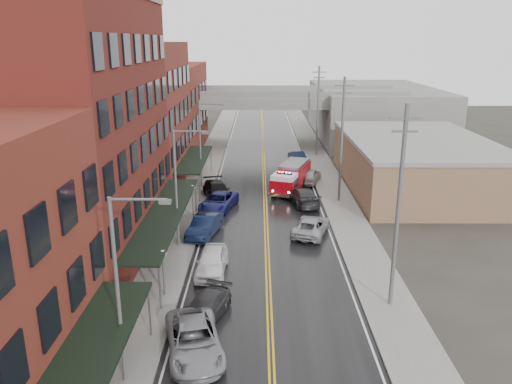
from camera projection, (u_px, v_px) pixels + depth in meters
name	position (u px, v px, depth m)	size (l,w,h in m)	color
road	(266.00, 219.00, 44.12)	(11.00, 160.00, 0.02)	black
sidewalk_left	(184.00, 218.00, 44.14)	(3.00, 160.00, 0.15)	slate
sidewalk_right	(348.00, 218.00, 44.06)	(3.00, 160.00, 0.15)	slate
curb_left	(202.00, 218.00, 44.13)	(0.30, 160.00, 0.15)	gray
curb_right	(330.00, 218.00, 44.07)	(0.30, 160.00, 0.15)	gray
brick_building_b	(78.00, 132.00, 34.87)	(9.00, 20.00, 18.00)	#531B15
brick_building_c	(138.00, 117.00, 52.04)	(9.00, 15.00, 15.00)	maroon
brick_building_far	(168.00, 109.00, 69.22)	(9.00, 20.00, 12.00)	maroon
tan_building	(415.00, 165.00, 52.87)	(14.00, 22.00, 5.00)	#876748
right_far_block	(373.00, 112.00, 81.11)	(18.00, 30.00, 8.00)	slate
awning_1	(165.00, 213.00, 36.59)	(2.60, 18.00, 3.09)	black
awning_2	(195.00, 159.00, 53.33)	(2.60, 13.00, 3.09)	black
globe_lamp_1	(163.00, 263.00, 30.09)	(0.44, 0.44, 3.12)	#59595B
globe_lamp_2	(193.00, 194.00, 43.48)	(0.44, 0.44, 3.12)	#59595B
street_lamp_0	(122.00, 281.00, 21.60)	(2.64, 0.22, 9.00)	#59595B
street_lamp_1	(179.00, 181.00, 36.90)	(2.64, 0.22, 9.00)	#59595B
street_lamp_2	(202.00, 140.00, 52.20)	(2.64, 0.22, 9.00)	#59595B
utility_pole_0	(399.00, 206.00, 27.89)	(1.80, 0.24, 12.00)	#59595B
utility_pole_1	(342.00, 138.00, 47.02)	(1.80, 0.24, 12.00)	#59595B
utility_pole_2	(318.00, 110.00, 66.15)	(1.80, 0.24, 12.00)	#59595B
overpass	(263.00, 106.00, 72.98)	(40.00, 10.00, 7.50)	slate
fire_truck	(291.00, 176.00, 52.22)	(4.87, 7.94, 2.76)	#94060F
parked_car_left_2	(194.00, 340.00, 24.97)	(2.63, 5.70, 1.58)	gray
parked_car_left_3	(205.00, 309.00, 28.11)	(1.90, 4.67, 1.36)	#2A2A2D
parked_car_left_4	(212.00, 261.00, 33.75)	(1.97, 4.90, 1.67)	white
parked_car_left_5	(205.00, 226.00, 40.21)	(1.74, 4.99, 1.64)	#0E1833
parked_car_left_6	(219.00, 201.00, 46.45)	(2.58, 5.60, 1.55)	#161954
parked_car_left_7	(217.00, 191.00, 49.51)	(2.35, 5.78, 1.68)	black
parked_car_right_0	(311.00, 226.00, 40.49)	(2.40, 5.21, 1.45)	#9C9EA3
parked_car_right_1	(303.00, 196.00, 47.88)	(2.29, 5.64, 1.64)	#29292C
parked_car_right_2	(310.00, 176.00, 55.14)	(1.95, 4.85, 1.65)	silver
parked_car_right_3	(297.00, 156.00, 65.13)	(1.45, 4.15, 1.37)	black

